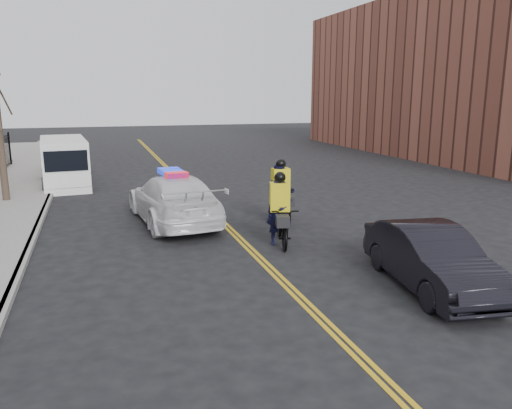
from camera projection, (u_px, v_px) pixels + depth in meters
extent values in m
plane|color=black|center=(262.00, 261.00, 13.22)|extent=(120.00, 120.00, 0.00)
cube|color=gold|center=(199.00, 201.00, 20.63)|extent=(0.10, 60.00, 0.01)
cube|color=gold|center=(203.00, 201.00, 20.68)|extent=(0.10, 60.00, 0.01)
cube|color=gray|center=(1.00, 212.00, 18.40)|extent=(3.00, 60.00, 0.15)
cube|color=gray|center=(45.00, 209.00, 18.85)|extent=(0.20, 60.00, 0.15)
cube|color=brown|center=(476.00, 77.00, 35.33)|extent=(12.00, 30.00, 11.00)
cylinder|color=#372820|center=(1.00, 150.00, 19.78)|extent=(0.28, 0.28, 4.00)
imported|color=white|center=(173.00, 199.00, 17.06)|extent=(2.87, 5.92, 1.66)
cube|color=#0C26CC|center=(172.00, 173.00, 16.86)|extent=(0.84, 1.58, 0.16)
imported|color=black|center=(431.00, 258.00, 11.29)|extent=(2.10, 4.50, 1.43)
cube|color=white|center=(64.00, 162.00, 23.99)|extent=(2.41, 5.47, 2.27)
cube|color=white|center=(67.00, 173.00, 21.94)|extent=(1.98, 0.95, 1.18)
cube|color=black|center=(66.00, 161.00, 21.46)|extent=(1.78, 0.25, 0.89)
cylinder|color=black|center=(45.00, 185.00, 22.39)|extent=(0.30, 0.71, 0.69)
cylinder|color=black|center=(89.00, 182.00, 23.09)|extent=(0.30, 0.71, 0.69)
cylinder|color=black|center=(45.00, 175.00, 25.23)|extent=(0.30, 0.71, 0.69)
cylinder|color=black|center=(84.00, 173.00, 25.93)|extent=(0.30, 0.71, 0.69)
imported|color=black|center=(279.00, 225.00, 14.63)|extent=(1.28, 2.32, 1.16)
imported|color=black|center=(280.00, 211.00, 14.54)|extent=(0.82, 0.64, 1.99)
cube|color=yellow|center=(280.00, 197.00, 14.44)|extent=(0.64, 0.51, 0.83)
sphere|color=black|center=(280.00, 177.00, 14.32)|extent=(0.33, 0.33, 0.33)
cube|color=black|center=(283.00, 221.00, 13.81)|extent=(0.45, 0.49, 0.31)
imported|color=black|center=(280.00, 204.00, 17.08)|extent=(0.75, 2.22, 1.31)
imported|color=black|center=(280.00, 194.00, 17.01)|extent=(1.03, 0.83, 2.03)
cube|color=yellow|center=(281.00, 181.00, 16.91)|extent=(0.60, 0.43, 0.85)
sphere|color=black|center=(281.00, 164.00, 16.79)|extent=(0.34, 0.34, 0.34)
cube|color=black|center=(287.00, 201.00, 16.28)|extent=(0.39, 0.44, 0.32)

